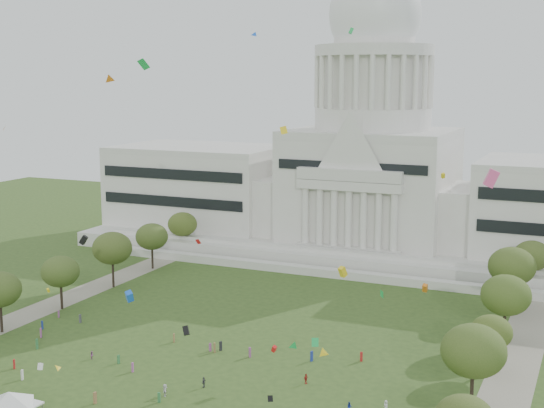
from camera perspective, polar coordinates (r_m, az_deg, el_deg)
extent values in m
plane|color=#324B1D|center=(118.51, -9.15, -14.92)|extent=(400.00, 400.00, 0.00)
cube|color=beige|center=(218.55, 7.46, -2.90)|extent=(160.00, 60.00, 4.00)
cube|color=beige|center=(188.21, 4.58, -5.20)|extent=(130.00, 3.00, 2.00)
cube|color=beige|center=(195.18, 5.37, -4.22)|extent=(140.00, 3.00, 5.00)
cube|color=silver|center=(236.43, -5.43, 1.29)|extent=(50.00, 34.00, 22.00)
cube|color=silver|center=(222.85, 0.63, 0.04)|extent=(12.00, 26.00, 16.00)
cube|color=silver|center=(207.87, 14.44, -0.96)|extent=(12.00, 26.00, 16.00)
cube|color=silver|center=(214.73, 7.48, 1.22)|extent=(44.00, 38.00, 28.00)
cube|color=silver|center=(195.36, 5.83, 1.38)|extent=(28.00, 3.00, 2.40)
cube|color=black|center=(221.47, -7.61, 1.21)|extent=(46.00, 0.40, 11.00)
cylinder|color=silver|center=(212.81, 7.59, 6.39)|extent=(32.00, 32.00, 6.00)
cylinder|color=silver|center=(212.51, 7.65, 9.09)|extent=(28.00, 28.00, 14.00)
cylinder|color=beige|center=(212.62, 7.70, 11.38)|extent=(32.40, 32.40, 3.00)
cylinder|color=silver|center=(212.87, 7.74, 12.86)|extent=(22.00, 22.00, 8.00)
ellipsoid|color=silver|center=(213.14, 7.76, 13.93)|extent=(25.00, 25.00, 26.20)
cube|color=gray|center=(168.46, -17.42, -7.74)|extent=(8.00, 160.00, 0.04)
cube|color=gray|center=(130.03, 17.36, -12.96)|extent=(8.00, 160.00, 0.04)
cylinder|color=black|center=(156.87, -19.72, -8.12)|extent=(0.56, 0.56, 5.47)
cylinder|color=black|center=(117.75, 14.80, -13.64)|extent=(0.56, 0.56, 6.20)
ellipsoid|color=#38501B|center=(115.36, 14.94, -10.63)|extent=(9.55, 9.55, 7.82)
cylinder|color=black|center=(168.10, -15.57, -6.76)|extent=(0.56, 0.56, 5.27)
ellipsoid|color=#3A521E|center=(166.64, -15.65, -4.91)|extent=(8.12, 8.12, 6.65)
cylinder|color=black|center=(133.74, 16.08, -11.21)|extent=(0.56, 0.56, 4.56)
ellipsoid|color=#3D5118|center=(132.14, 16.18, -9.25)|extent=(7.01, 7.01, 5.74)
cylinder|color=black|center=(182.06, -11.87, -5.23)|extent=(0.56, 0.56, 6.03)
ellipsoid|color=#3A4A1C|center=(180.56, -11.94, -3.27)|extent=(9.29, 9.29, 7.60)
cylinder|color=black|center=(148.06, 17.08, -8.93)|extent=(0.56, 0.56, 5.97)
ellipsoid|color=#365019|center=(146.23, 17.21, -6.57)|extent=(9.19, 9.19, 7.52)
cylinder|color=black|center=(197.61, -8.99, -4.06)|extent=(0.56, 0.56, 5.41)
ellipsoid|color=#36491B|center=(196.35, -9.04, -2.44)|extent=(8.33, 8.33, 6.81)
cylinder|color=black|center=(167.31, 17.50, -6.73)|extent=(0.56, 0.56, 6.37)
ellipsoid|color=#364A19|center=(165.59, 17.62, -4.49)|extent=(9.82, 9.82, 8.03)
cylinder|color=black|center=(213.46, -6.73, -3.00)|extent=(0.56, 0.56, 5.32)
ellipsoid|color=#3D4E17|center=(212.32, -6.76, -1.52)|extent=(8.19, 8.19, 6.70)
cylinder|color=black|center=(184.46, 18.90, -5.45)|extent=(0.56, 0.56, 5.47)
ellipsoid|color=#37471A|center=(183.10, 19.00, -3.69)|extent=(8.42, 8.42, 6.89)
cylinder|color=#4C4C4C|center=(121.11, -19.23, -14.07)|extent=(0.12, 0.12, 2.82)
cube|color=white|center=(116.40, -19.18, -14.24)|extent=(7.09, 7.09, 0.23)
pyramid|color=white|center=(115.91, -19.22, -13.67)|extent=(9.93, 9.93, 2.26)
imported|color=silver|center=(116.87, 8.57, -14.80)|extent=(0.99, 0.98, 1.73)
imported|color=navy|center=(116.06, 5.85, -14.97)|extent=(0.87, 0.70, 1.55)
imported|color=#4C4C51|center=(124.11, -5.16, -13.21)|extent=(0.60, 1.07, 1.80)
imported|color=silver|center=(121.76, -8.07, -13.70)|extent=(1.44, 1.94, 1.95)
imported|color=#994C8C|center=(138.75, -13.39, -11.01)|extent=(0.82, 0.77, 1.44)
imported|color=#B21E1E|center=(125.17, 2.57, -13.01)|extent=(0.79, 1.09, 1.68)
cube|color=#B21E1E|center=(134.98, 6.74, -11.35)|extent=(0.51, 0.40, 1.68)
cube|color=#33723F|center=(146.12, -17.28, -10.03)|extent=(0.47, 0.58, 1.90)
cube|color=#4C4C51|center=(158.54, -14.25, -8.36)|extent=(0.29, 0.46, 1.73)
cube|color=#B21E1E|center=(138.04, -18.84, -11.33)|extent=(0.47, 0.52, 1.67)
cube|color=olive|center=(144.23, -7.39, -9.98)|extent=(0.42, 0.51, 1.64)
cube|color=navy|center=(156.75, -16.92, -8.71)|extent=(0.51, 0.46, 1.65)
cube|color=olive|center=(121.11, -13.18, -14.03)|extent=(0.39, 0.53, 1.83)
cube|color=#994C8C|center=(135.99, -1.68, -11.10)|extent=(0.54, 0.54, 1.77)
cube|color=navy|center=(134.29, 3.00, -11.37)|extent=(0.41, 0.54, 1.81)
cube|color=#994C8C|center=(139.15, -4.68, -10.70)|extent=(0.46, 0.46, 1.51)
cube|color=silver|center=(132.92, -18.30, -12.12)|extent=(0.42, 0.52, 1.72)
cube|color=#33723F|center=(119.78, -8.50, -14.21)|extent=(0.48, 0.37, 1.59)
cube|color=#33723F|center=(135.71, -11.48, -11.39)|extent=(0.33, 0.45, 1.54)
cube|color=#26262B|center=(139.23, -3.89, -10.62)|extent=(0.46, 0.55, 1.76)
cube|color=olive|center=(138.52, -4.35, -10.73)|extent=(0.51, 0.56, 1.78)
cube|color=#994C8C|center=(131.69, -10.45, -12.00)|extent=(0.36, 0.49, 1.65)
cube|color=#994C8C|center=(151.99, -17.01, -9.26)|extent=(0.52, 0.58, 1.85)
cube|color=#994C8C|center=(163.02, -15.77, -7.98)|extent=(0.37, 0.46, 1.49)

